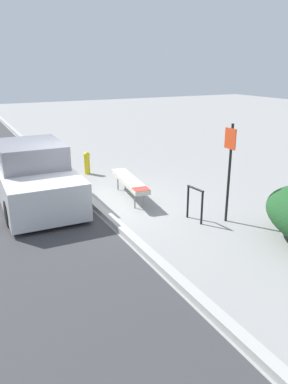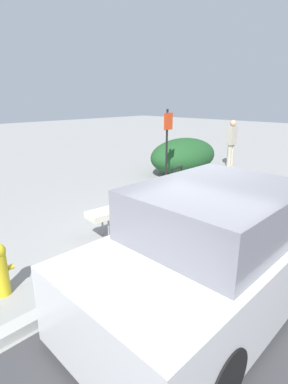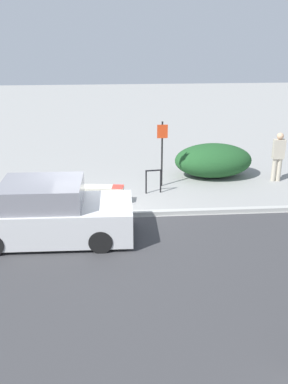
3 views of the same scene
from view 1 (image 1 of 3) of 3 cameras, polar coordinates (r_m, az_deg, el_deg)
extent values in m
plane|color=gray|center=(9.84, -7.43, -2.27)|extent=(60.00, 60.00, 0.00)
cube|color=#A8A8A3|center=(9.82, -7.45, -1.92)|extent=(60.00, 0.20, 0.13)
cylinder|color=gray|center=(11.05, -4.01, 1.41)|extent=(0.04, 0.04, 0.44)
cylinder|color=gray|center=(9.61, -1.42, -1.24)|extent=(0.04, 0.04, 0.44)
cylinder|color=gray|center=(11.11, -2.89, 1.53)|extent=(0.04, 0.04, 0.44)
cylinder|color=gray|center=(9.68, -0.16, -1.09)|extent=(0.04, 0.04, 0.44)
cube|color=beige|center=(10.27, -2.23, 1.72)|extent=(2.30, 0.70, 0.12)
cube|color=red|center=(9.39, -0.48, 0.48)|extent=(0.41, 0.44, 0.01)
cylinder|color=black|center=(9.03, 6.70, -1.49)|extent=(0.05, 0.05, 0.80)
cylinder|color=black|center=(8.68, 8.82, -2.43)|extent=(0.05, 0.05, 0.80)
cylinder|color=black|center=(8.72, 7.85, 0.51)|extent=(0.55, 0.11, 0.05)
cylinder|color=black|center=(8.74, 12.84, 2.65)|extent=(0.06, 0.06, 2.30)
cube|color=red|center=(8.54, 13.02, 7.92)|extent=(0.36, 0.02, 0.46)
cylinder|color=gold|center=(12.83, -8.67, 4.06)|extent=(0.20, 0.20, 0.60)
sphere|color=gold|center=(12.74, -8.75, 5.61)|extent=(0.22, 0.22, 0.22)
cylinder|color=gold|center=(12.94, -8.88, 4.46)|extent=(0.08, 0.07, 0.07)
cylinder|color=gold|center=(12.68, -8.48, 4.19)|extent=(0.08, 0.07, 0.07)
cylinder|color=black|center=(9.37, -9.81, -1.54)|extent=(0.60, 0.19, 0.60)
cylinder|color=black|center=(9.09, -19.82, -3.05)|extent=(0.60, 0.19, 0.60)
cylinder|color=black|center=(11.82, -13.52, 2.49)|extent=(0.60, 0.19, 0.60)
cube|color=silver|center=(10.36, -16.38, 1.37)|extent=(4.31, 1.87, 0.89)
cube|color=gray|center=(10.34, -16.92, 5.53)|extent=(2.08, 1.65, 0.63)
camera|label=2|loc=(13.03, -27.61, 12.67)|focal=28.00mm
camera|label=3|loc=(11.97, -77.48, 13.49)|focal=40.00mm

